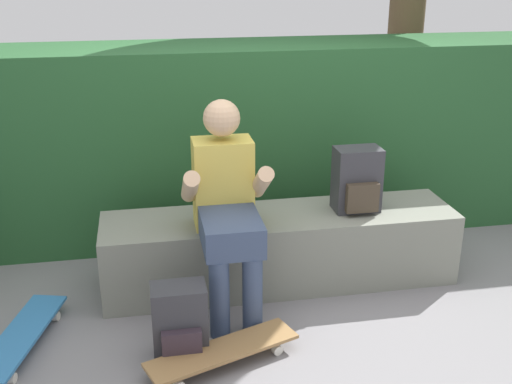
{
  "coord_description": "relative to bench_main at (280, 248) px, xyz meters",
  "views": [
    {
      "loc": [
        -0.8,
        -3.06,
        1.96
      ],
      "look_at": [
        -0.12,
        0.55,
        0.56
      ],
      "focal_mm": 43.84,
      "sensor_mm": 36.0,
      "label": 1
    }
  ],
  "objects": [
    {
      "name": "bench_main",
      "position": [
        0.0,
        0.0,
        0.0
      ],
      "size": [
        2.19,
        0.52,
        0.46
      ],
      "color": "gray",
      "rests_on": "ground"
    },
    {
      "name": "backpack_on_ground",
      "position": [
        -0.68,
        -0.68,
        -0.04
      ],
      "size": [
        0.28,
        0.23,
        0.4
      ],
      "color": "#333338",
      "rests_on": "ground"
    },
    {
      "name": "ground_plane",
      "position": [
        0.0,
        -0.4,
        -0.23
      ],
      "size": [
        24.0,
        24.0,
        0.0
      ],
      "primitive_type": "plane",
      "color": "gray"
    },
    {
      "name": "skateboard_near_person",
      "position": [
        -0.47,
        -0.8,
        -0.15
      ],
      "size": [
        0.82,
        0.47,
        0.09
      ],
      "color": "olive",
      "rests_on": "ground"
    },
    {
      "name": "backpack_on_bench",
      "position": [
        0.48,
        -0.01,
        0.42
      ],
      "size": [
        0.28,
        0.23,
        0.4
      ],
      "color": "#333338",
      "rests_on": "bench_main"
    },
    {
      "name": "person_skater",
      "position": [
        -0.36,
        -0.22,
        0.43
      ],
      "size": [
        0.49,
        0.62,
        1.21
      ],
      "color": "gold",
      "rests_on": "ground"
    },
    {
      "name": "hedge_row",
      "position": [
        0.32,
        0.92,
        0.46
      ],
      "size": [
        6.05,
        0.76,
        1.37
      ],
      "color": "#24522A",
      "rests_on": "ground"
    },
    {
      "name": "skateboard_beside_bench",
      "position": [
        -1.5,
        -0.47,
        -0.15
      ],
      "size": [
        0.4,
        0.82,
        0.09
      ],
      "color": "teal",
      "rests_on": "ground"
    }
  ]
}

